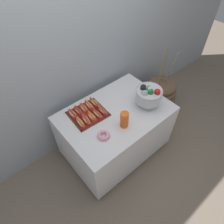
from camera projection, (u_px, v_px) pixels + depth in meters
The scene contains 18 objects.
ground_plane at pixel (115, 147), 2.94m from camera, with size 10.00×10.00×0.00m, color #7A6B5B.
back_wall at pixel (82, 50), 2.28m from camera, with size 6.00×0.10×2.60m, color #9EA8B2.
buffet_table at pixel (115, 131), 2.65m from camera, with size 1.29×0.89×0.75m.
floor_vase at pixel (160, 95), 3.34m from camera, with size 0.55×0.55×1.09m.
serving_tray at pixel (88, 114), 2.37m from camera, with size 0.42×0.38×0.01m.
hot_dog_0 at pixel (80, 123), 2.24m from camera, with size 0.08×0.18×0.06m.
hot_dog_1 at pixel (86, 120), 2.27m from camera, with size 0.09×0.18×0.06m.
hot_dog_2 at pixel (92, 116), 2.30m from camera, with size 0.07×0.16×0.06m.
hot_dog_3 at pixel (97, 114), 2.33m from camera, with size 0.06×0.17×0.06m.
hot_dog_4 at pixel (103, 110), 2.36m from camera, with size 0.06×0.17×0.06m.
hot_dog_5 at pixel (73, 114), 2.33m from camera, with size 0.07×0.16×0.06m.
hot_dog_6 at pixel (78, 111), 2.36m from camera, with size 0.06×0.16×0.06m.
hot_dog_7 at pixel (84, 108), 2.39m from camera, with size 0.08×0.16×0.06m.
hot_dog_8 at pixel (89, 105), 2.42m from camera, with size 0.07×0.18×0.06m.
hot_dog_9 at pixel (95, 103), 2.45m from camera, with size 0.07×0.18×0.06m.
punch_bowl at pixel (149, 95), 2.36m from camera, with size 0.31×0.31×0.27m.
cup_stack at pixel (124, 120), 2.18m from camera, with size 0.09×0.09×0.20m.
donut at pixel (104, 135), 2.14m from camera, with size 0.13×0.13×0.04m.
Camera 1 is at (-1.08, -1.20, 2.51)m, focal length 32.63 mm.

